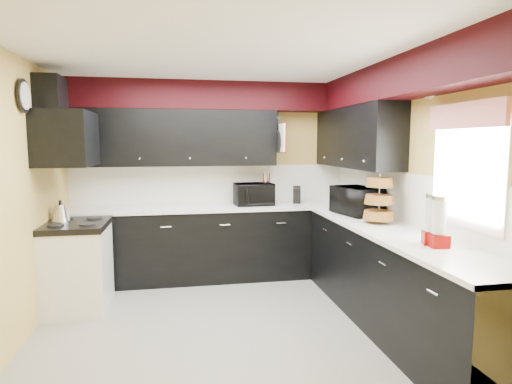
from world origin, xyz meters
TOP-DOWN VIEW (x-y plane):
  - ground at (0.00, 0.00)m, footprint 3.60×3.60m
  - wall_back at (0.00, 1.80)m, footprint 3.60×0.06m
  - wall_right at (1.80, 0.00)m, footprint 0.06×3.60m
  - wall_left at (-1.80, 0.00)m, footprint 0.06×3.60m
  - ceiling at (0.00, 0.00)m, footprint 3.60×3.60m
  - cab_back at (0.00, 1.50)m, footprint 3.60×0.60m
  - cab_right at (1.50, -0.30)m, footprint 0.60×3.00m
  - counter_back at (0.00, 1.50)m, footprint 3.62×0.64m
  - counter_right at (1.50, -0.30)m, footprint 0.64×3.02m
  - splash_back at (0.00, 1.79)m, footprint 3.60×0.02m
  - splash_right at (1.79, 0.00)m, footprint 0.02×3.60m
  - upper_back at (-0.50, 1.62)m, footprint 2.60×0.35m
  - upper_right at (1.62, 0.90)m, footprint 0.35×1.80m
  - soffit_back at (0.00, 1.62)m, footprint 3.60×0.36m
  - soffit_right at (1.62, -0.18)m, footprint 0.36×3.24m
  - stove at (-1.50, 0.75)m, footprint 0.60×0.75m
  - cooktop at (-1.50, 0.75)m, footprint 0.62×0.77m
  - hood at (-1.55, 0.75)m, footprint 0.50×0.78m
  - hood_duct at (-1.68, 0.75)m, footprint 0.24×0.40m
  - window at (1.79, -0.90)m, footprint 0.03×0.86m
  - valance at (1.73, -0.90)m, footprint 0.04×0.88m
  - pan_top at (0.82, 1.55)m, footprint 0.03×0.22m
  - pan_mid at (0.82, 1.42)m, footprint 0.03×0.28m
  - pan_low at (0.82, 1.68)m, footprint 0.03×0.24m
  - cut_board at (0.83, 1.30)m, footprint 0.03×0.26m
  - baskets at (1.52, 0.05)m, footprint 0.27×0.27m
  - clock at (-1.77, 0.25)m, footprint 0.03×0.30m
  - deco_plate at (1.77, -0.35)m, footprint 0.03×0.24m
  - toaster_oven at (0.52, 1.51)m, footprint 0.51×0.43m
  - microwave at (1.52, 0.57)m, footprint 0.49×0.63m
  - utensil_crock at (0.69, 1.55)m, footprint 0.20×0.20m
  - knife_block at (1.10, 1.55)m, footprint 0.13×0.16m
  - kettle at (-1.68, 0.89)m, footprint 0.25×0.25m
  - dispenser_a at (1.51, -0.96)m, footprint 0.15×0.15m
  - dispenser_b at (1.52, -0.87)m, footprint 0.18×0.18m

SIDE VIEW (x-z plane):
  - ground at x=0.00m, z-range 0.00..0.00m
  - stove at x=-1.50m, z-range 0.00..0.86m
  - cab_back at x=0.00m, z-range 0.00..0.90m
  - cab_right at x=1.50m, z-range 0.00..0.90m
  - cooktop at x=-1.50m, z-range 0.86..0.92m
  - counter_back at x=0.00m, z-range 0.90..0.94m
  - counter_right at x=1.50m, z-range 0.90..0.94m
  - kettle at x=-1.68m, z-range 0.92..1.09m
  - utensil_crock at x=0.69m, z-range 0.94..1.12m
  - knife_block at x=1.10m, z-range 0.94..1.16m
  - toaster_oven at x=0.52m, z-range 0.94..1.22m
  - microwave at x=1.52m, z-range 0.94..1.25m
  - dispenser_a at x=1.51m, z-range 0.94..1.31m
  - dispenser_b at x=1.52m, z-range 0.94..1.31m
  - baskets at x=1.52m, z-range 0.93..1.43m
  - splash_back at x=0.00m, z-range 0.94..1.44m
  - splash_right at x=1.79m, z-range 0.94..1.44m
  - wall_back at x=0.00m, z-range 0.00..2.50m
  - wall_right at x=1.80m, z-range 0.00..2.50m
  - wall_left at x=-1.80m, z-range 0.00..2.50m
  - window at x=1.79m, z-range 1.07..2.03m
  - pan_low at x=0.82m, z-range 1.51..1.93m
  - pan_mid at x=0.82m, z-range 1.52..1.98m
  - hood at x=-1.55m, z-range 1.50..2.06m
  - upper_back at x=-0.50m, z-range 1.45..2.15m
  - upper_right at x=1.62m, z-range 1.45..2.15m
  - cut_board at x=0.83m, z-range 1.62..1.98m
  - valance at x=1.73m, z-range 1.85..2.05m
  - pan_top at x=0.82m, z-range 1.80..2.20m
  - clock at x=-1.77m, z-range 2.00..2.30m
  - hood_duct at x=-1.68m, z-range 2.00..2.40m
  - deco_plate at x=1.77m, z-range 2.13..2.37m
  - soffit_back at x=0.00m, z-range 2.15..2.50m
  - soffit_right at x=1.62m, z-range 2.15..2.50m
  - ceiling at x=0.00m, z-range 2.47..2.53m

